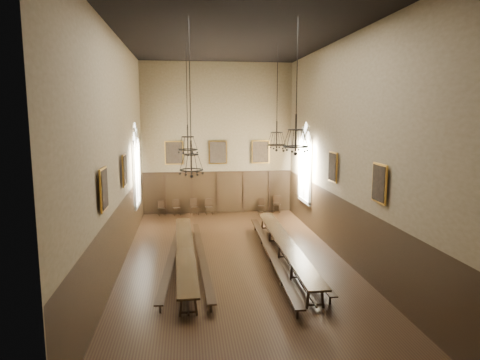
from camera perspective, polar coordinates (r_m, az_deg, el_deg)
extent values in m
cube|color=black|center=(17.75, -0.71, -10.83)|extent=(9.00, 18.00, 0.02)
cube|color=black|center=(17.02, -0.77, 19.15)|extent=(9.00, 18.00, 0.02)
cube|color=#766449|center=(25.74, -3.01, 5.50)|extent=(9.00, 0.02, 9.00)
cube|color=#766449|center=(7.97, 6.59, -1.60)|extent=(9.00, 0.02, 9.00)
cube|color=#766449|center=(16.89, -16.15, 3.52)|extent=(0.02, 18.00, 9.00)
cube|color=#766449|center=(17.87, 13.82, 3.88)|extent=(0.02, 18.00, 9.00)
cube|color=black|center=(17.19, -7.34, -9.01)|extent=(0.88, 9.64, 0.07)
cube|color=black|center=(17.85, 6.01, -8.19)|extent=(0.93, 10.12, 0.07)
cube|color=black|center=(17.62, -8.98, -9.65)|extent=(0.82, 9.57, 0.05)
cube|color=black|center=(17.45, -5.16, -9.79)|extent=(0.56, 9.45, 0.05)
cube|color=black|center=(17.56, 4.08, -9.48)|extent=(0.68, 10.63, 0.05)
cube|color=black|center=(17.94, 7.64, -9.36)|extent=(0.35, 9.10, 0.05)
cube|color=black|center=(25.86, -10.41, -3.78)|extent=(0.47, 0.47, 0.05)
cube|color=black|center=(25.97, -10.41, -3.21)|extent=(0.38, 0.13, 0.45)
cube|color=black|center=(25.76, -8.45, -3.70)|extent=(0.49, 0.49, 0.05)
cube|color=black|center=(25.88, -8.46, -3.09)|extent=(0.41, 0.13, 0.49)
cube|color=black|center=(25.70, -6.11, -3.64)|extent=(0.53, 0.53, 0.05)
cube|color=black|center=(25.83, -6.13, -3.00)|extent=(0.42, 0.16, 0.51)
cube|color=black|center=(25.82, -4.17, -3.61)|extent=(0.46, 0.46, 0.05)
cube|color=black|center=(25.94, -4.19, -3.01)|extent=(0.41, 0.10, 0.48)
cube|color=black|center=(26.20, 2.86, -3.46)|extent=(0.48, 0.48, 0.05)
cube|color=black|center=(26.32, 2.80, -2.90)|extent=(0.38, 0.14, 0.46)
cube|color=black|center=(26.29, 4.92, -3.30)|extent=(0.53, 0.53, 0.05)
cube|color=black|center=(26.42, 4.85, -2.65)|extent=(0.45, 0.14, 0.53)
cylinder|color=black|center=(19.04, -7.13, 12.59)|extent=(0.03, 0.03, 3.52)
torus|color=black|center=(19.05, -6.97, 4.04)|extent=(0.87, 0.87, 0.05)
torus|color=black|center=(19.02, -7.00, 5.73)|extent=(0.55, 0.55, 0.04)
cylinder|color=black|center=(19.02, -7.00, 5.43)|extent=(0.06, 0.06, 1.23)
cylinder|color=black|center=(19.39, 5.00, 12.82)|extent=(0.03, 0.03, 3.34)
torus|color=black|center=(19.39, 4.90, 4.68)|extent=(0.87, 0.87, 0.05)
torus|color=black|center=(19.35, 4.92, 6.35)|extent=(0.56, 0.56, 0.04)
cylinder|color=black|center=(19.36, 4.92, 6.04)|extent=(0.06, 0.06, 1.24)
cylinder|color=black|center=(14.11, -6.72, 13.22)|extent=(0.03, 0.03, 3.91)
torus|color=black|center=(14.18, -6.51, 1.35)|extent=(0.79, 0.79, 0.05)
torus|color=black|center=(14.12, -6.54, 3.40)|extent=(0.50, 0.50, 0.04)
cylinder|color=black|center=(14.13, -6.54, 3.02)|extent=(0.06, 0.06, 1.11)
cylinder|color=black|center=(14.26, 7.63, 14.86)|extent=(0.03, 0.03, 3.06)
torus|color=black|center=(14.22, 7.42, 4.43)|extent=(0.86, 0.86, 0.05)
torus|color=black|center=(14.19, 7.47, 6.67)|extent=(0.55, 0.55, 0.04)
cylinder|color=black|center=(14.19, 7.46, 6.26)|extent=(0.06, 0.06, 1.21)
cube|color=#B6822B|center=(25.61, -8.79, 3.60)|extent=(1.10, 0.12, 1.40)
cube|color=black|center=(25.61, -8.79, 3.60)|extent=(0.98, 0.02, 1.28)
cube|color=#B6822B|center=(25.67, -2.97, 3.71)|extent=(1.10, 0.12, 1.40)
cube|color=black|center=(25.67, -2.97, 3.71)|extent=(0.98, 0.02, 1.28)
cube|color=#B6822B|center=(25.99, 2.77, 3.77)|extent=(1.10, 0.12, 1.40)
cube|color=black|center=(25.99, 2.77, 3.77)|extent=(0.98, 0.02, 1.28)
cube|color=#B6822B|center=(17.94, -15.15, 1.28)|extent=(0.12, 1.00, 1.30)
cube|color=black|center=(17.94, -15.15, 1.28)|extent=(0.02, 0.88, 1.18)
cube|color=#B6822B|center=(13.54, -17.72, -1.15)|extent=(0.12, 1.00, 1.30)
cube|color=black|center=(13.54, -17.72, -1.15)|extent=(0.02, 0.88, 1.18)
cube|color=#B6822B|center=(18.84, 12.28, 1.72)|extent=(0.12, 1.00, 1.30)
cube|color=black|center=(18.84, 12.28, 1.72)|extent=(0.02, 0.88, 1.18)
cube|color=#B6822B|center=(14.71, 18.10, -0.42)|extent=(0.12, 1.00, 1.30)
cube|color=black|center=(14.71, 18.10, -0.42)|extent=(0.02, 0.88, 1.18)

